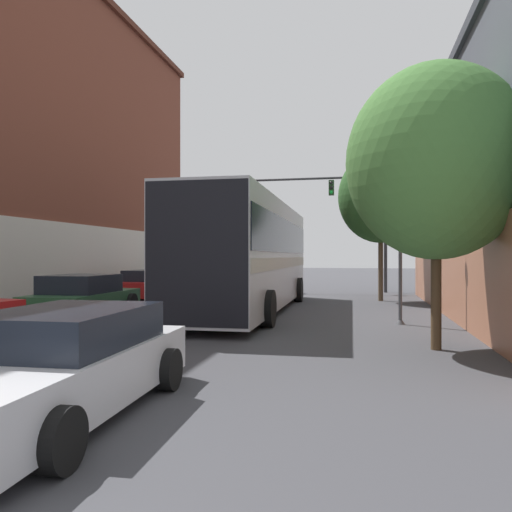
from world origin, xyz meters
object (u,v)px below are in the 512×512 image
at_px(parked_car_left_near, 83,296).
at_px(traffic_signal_gantry, 330,204).
at_px(parked_car_left_distant, 200,278).
at_px(street_lamp, 400,236).
at_px(parked_car_left_mid, 152,285).
at_px(hatchback_foreground, 59,365).
at_px(street_tree_near, 436,162).
at_px(street_tree_far, 381,197).
at_px(bus, 250,251).

height_order(parked_car_left_near, traffic_signal_gantry, traffic_signal_gantry).
height_order(parked_car_left_distant, street_lamp, street_lamp).
height_order(parked_car_left_near, parked_car_left_mid, parked_car_left_near).
distance_m(parked_car_left_near, parked_car_left_distant, 12.48).
bearing_deg(street_lamp, hatchback_foreground, -116.64).
relative_size(parked_car_left_mid, street_tree_near, 0.77).
distance_m(parked_car_left_near, traffic_signal_gantry, 14.87).
height_order(parked_car_left_mid, street_tree_near, street_tree_near).
bearing_deg(parked_car_left_mid, parked_car_left_near, -171.43).
bearing_deg(street_tree_far, traffic_signal_gantry, 115.80).
relative_size(traffic_signal_gantry, street_tree_far, 1.47).
bearing_deg(street_tree_far, street_tree_near, -86.49).
height_order(hatchback_foreground, street_lamp, street_lamp).
relative_size(hatchback_foreground, traffic_signal_gantry, 0.47).
distance_m(parked_car_left_near, parked_car_left_mid, 6.56).
distance_m(bus, hatchback_foreground, 11.60).
distance_m(bus, parked_car_left_near, 5.65).
bearing_deg(parked_car_left_mid, parked_car_left_distant, 1.17).
xyz_separation_m(bus, traffic_signal_gantry, (2.10, 10.01, 2.62)).
distance_m(bus, street_lamp, 5.40).
height_order(parked_car_left_mid, street_lamp, street_lamp).
relative_size(bus, parked_car_left_distant, 2.66).
bearing_deg(traffic_signal_gantry, street_lamp, -77.75).
relative_size(parked_car_left_mid, parked_car_left_distant, 0.96).
bearing_deg(parked_car_left_distant, street_lamp, -146.35).
height_order(bus, parked_car_left_mid, bus).
height_order(parked_car_left_distant, traffic_signal_gantry, traffic_signal_gantry).
bearing_deg(parked_car_left_near, street_lamp, -91.46).
xyz_separation_m(parked_car_left_near, parked_car_left_mid, (-0.55, 6.54, -0.01)).
height_order(bus, street_lamp, street_lamp).
height_order(hatchback_foreground, traffic_signal_gantry, traffic_signal_gantry).
bearing_deg(parked_car_left_mid, street_tree_far, -81.11).
bearing_deg(street_tree_far, street_lamp, -88.00).
relative_size(parked_car_left_distant, street_lamp, 1.13).
bearing_deg(parked_car_left_distant, bus, -157.77).
bearing_deg(hatchback_foreground, parked_car_left_mid, 18.04).
distance_m(parked_car_left_mid, street_tree_near, 15.11).
relative_size(parked_car_left_near, traffic_signal_gantry, 0.47).
height_order(bus, street_tree_near, street_tree_near).
height_order(traffic_signal_gantry, street_lamp, traffic_signal_gantry).
bearing_deg(street_tree_near, street_lamp, 96.48).
relative_size(parked_car_left_distant, traffic_signal_gantry, 0.49).
bearing_deg(parked_car_left_distant, parked_car_left_near, 176.25).
bearing_deg(parked_car_left_near, traffic_signal_gantry, -30.89).
xyz_separation_m(bus, street_tree_near, (5.23, -6.17, 1.74)).
bearing_deg(traffic_signal_gantry, parked_car_left_near, -119.18).
bearing_deg(traffic_signal_gantry, hatchback_foreground, -94.91).
bearing_deg(parked_car_left_near, hatchback_foreground, -152.11).
distance_m(traffic_signal_gantry, street_tree_near, 16.50).
xyz_separation_m(parked_car_left_distant, traffic_signal_gantry, (7.26, 0.01, 4.01)).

